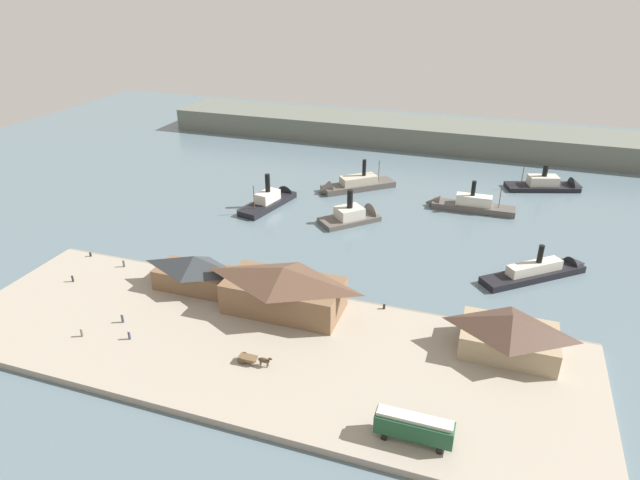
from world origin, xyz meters
TOP-DOWN VIEW (x-y plane):
  - ground_plane at (0.00, 0.00)m, footprint 320.00×320.00m
  - quay_promenade at (0.00, -22.00)m, footprint 110.00×36.00m
  - seawall_edge at (0.00, -3.60)m, footprint 110.00×0.80m
  - ferry_shed_east_terminal at (-19.03, -9.17)m, footprint 16.04×7.80m
  - ferry_shed_west_terminal at (0.34, -10.86)m, footprint 21.78×11.06m
  - ferry_shed_central_terminal at (39.84, -10.78)m, footprint 15.55×10.42m
  - street_tram at (28.58, -34.68)m, footprint 10.42×2.81m
  - horse_cart at (1.65, -27.08)m, footprint 5.77×1.68m
  - pedestrian_standing_center at (-25.31, -24.17)m, footprint 0.44×0.44m
  - pedestrian_near_west_shed at (-43.83, -15.40)m, footprint 0.40×0.40m
  - pedestrian_at_waters_edge at (-21.09, -27.99)m, footprint 0.41×0.41m
  - pedestrian_walking_west at (-29.28, -29.96)m, footprint 0.41×0.41m
  - pedestrian_near_east_shed at (-37.92, -6.85)m, footprint 0.42×0.42m
  - mooring_post_center_east at (17.86, -4.84)m, footprint 0.44×0.44m
  - mooring_post_east at (-47.89, -5.23)m, footprint 0.44×0.44m
  - ferry_moored_west at (1.79, 35.12)m, footprint 16.22×16.36m
  - ferry_approaching_west at (-22.97, 38.52)m, footprint 9.99×21.88m
  - ferry_near_quay at (26.99, 51.08)m, footprint 23.44×5.09m
  - ferry_departing_north at (50.21, 75.12)m, footprint 23.16×12.82m
  - ferry_approaching_east at (-5.87, 55.15)m, footprint 21.72×19.52m
  - ferry_moored_east at (46.57, 20.36)m, footprint 22.77×20.03m
  - far_headland at (0.00, 110.00)m, footprint 180.00×24.00m

SIDE VIEW (x-z plane):
  - ground_plane at x=0.00m, z-range 0.00..0.00m
  - seawall_edge at x=0.00m, z-range 0.00..1.00m
  - quay_promenade at x=0.00m, z-range 0.00..1.20m
  - ferry_moored_east at x=46.57m, z-range -3.23..5.60m
  - ferry_departing_north at x=50.21m, z-range -3.61..6.06m
  - ferry_moored_west at x=1.79m, z-range -4.24..6.88m
  - ferry_approaching_west at x=-22.97m, z-range -4.11..6.86m
  - ferry_approaching_east at x=-5.87m, z-range -3.83..6.67m
  - ferry_near_quay at x=26.99m, z-range -3.38..6.26m
  - mooring_post_center_east at x=17.86m, z-range 1.20..2.10m
  - mooring_post_east at x=-47.89m, z-range 1.20..2.10m
  - pedestrian_near_west_shed at x=-43.83m, z-range 1.13..2.73m
  - pedestrian_walking_west at x=-29.28m, z-range 1.13..2.79m
  - pedestrian_at_waters_edge at x=-21.09m, z-range 1.13..2.80m
  - pedestrian_near_east_shed at x=-37.92m, z-range 1.12..2.84m
  - pedestrian_standing_center at x=-25.31m, z-range 1.12..2.91m
  - horse_cart at x=1.65m, z-range 1.19..3.06m
  - street_tram at x=28.58m, z-range 1.56..5.66m
  - far_headland at x=0.00m, z-range 0.00..8.00m
  - ferry_shed_east_terminal at x=-19.03m, z-range 1.26..8.18m
  - ferry_shed_central_terminal at x=39.84m, z-range 1.26..8.37m
  - ferry_shed_west_terminal at x=0.34m, z-range 1.27..10.02m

